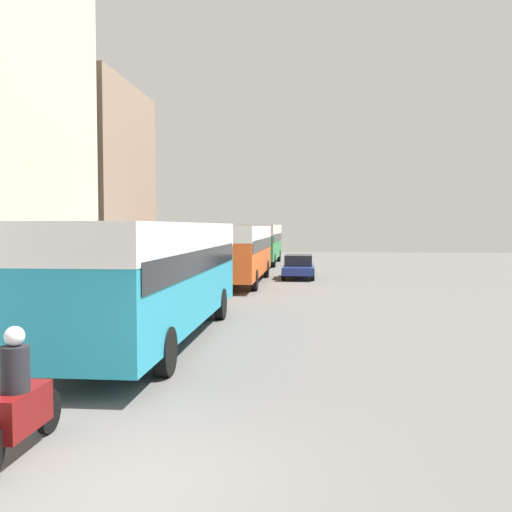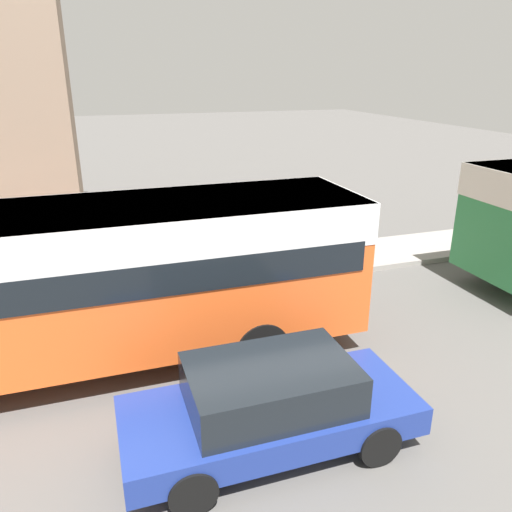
# 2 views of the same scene
# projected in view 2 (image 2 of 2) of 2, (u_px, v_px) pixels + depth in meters

# --- Properties ---
(bus_following) EXTENTS (2.58, 11.36, 3.03)m
(bus_following) POSITION_uv_depth(u_px,v_px,m) (47.00, 272.00, 8.56)
(bus_following) COLOR #EA5B23
(bus_following) RESTS_ON ground_plane
(car_crossing) EXTENTS (1.82, 4.26, 1.37)m
(car_crossing) POSITION_uv_depth(u_px,v_px,m) (270.00, 404.00, 7.16)
(car_crossing) COLOR navy
(car_crossing) RESTS_ON ground_plane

